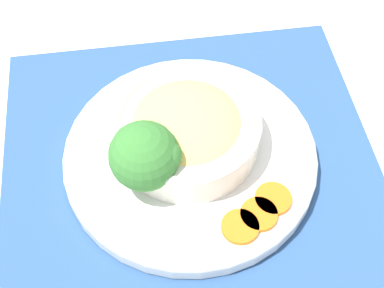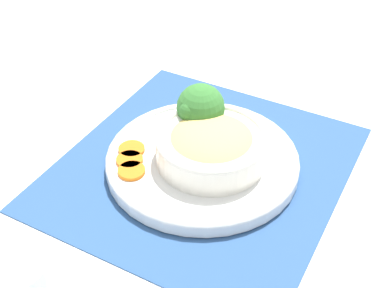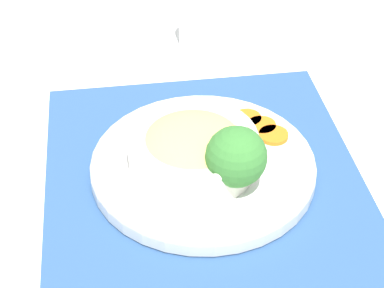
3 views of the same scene
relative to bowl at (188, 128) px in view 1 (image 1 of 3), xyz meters
name	(u,v)px [view 1 (image 1 of 3)]	position (x,y,z in m)	size (l,w,h in m)	color
ground_plane	(190,162)	(0.00, 0.01, -0.05)	(4.00, 4.00, 0.00)	white
placemat	(190,161)	(0.00, 0.01, -0.05)	(0.47, 0.45, 0.00)	#2D5184
plate	(190,155)	(0.00, 0.01, -0.03)	(0.28, 0.28, 0.02)	white
bowl	(188,128)	(0.00, 0.00, 0.00)	(0.16, 0.16, 0.05)	silver
broccoli_floret	(145,156)	(0.06, 0.04, 0.02)	(0.07, 0.07, 0.08)	#759E51
carrot_slice_near	(240,227)	(-0.02, 0.12, -0.02)	(0.04, 0.04, 0.01)	orange
carrot_slice_middle	(259,214)	(-0.04, 0.11, -0.02)	(0.04, 0.04, 0.01)	orange
carrot_slice_far	(273,199)	(-0.07, 0.09, -0.02)	(0.04, 0.04, 0.01)	orange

